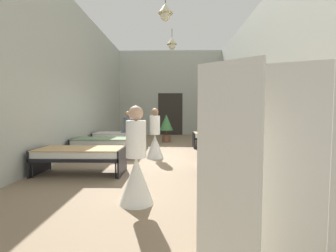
{
  "coord_description": "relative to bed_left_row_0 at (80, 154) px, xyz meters",
  "views": [
    {
      "loc": [
        0.17,
        -7.03,
        1.4
      ],
      "look_at": [
        0.0,
        0.76,
        0.89
      ],
      "focal_mm": 25.31,
      "sensor_mm": 36.0,
      "label": 1
    }
  ],
  "objects": [
    {
      "name": "room_shell",
      "position": [
        1.88,
        3.21,
        1.98
      ],
      "size": [
        6.26,
        13.58,
        4.83
      ],
      "color": "#B2B7AD",
      "rests_on": "ground"
    },
    {
      "name": "potted_plant",
      "position": [
        1.74,
        5.37,
        0.32
      ],
      "size": [
        0.6,
        0.6,
        1.23
      ],
      "color": "brown",
      "rests_on": "ground"
    },
    {
      "name": "bed_left_row_1",
      "position": [
        0.0,
        1.9,
        0.0
      ],
      "size": [
        1.9,
        0.84,
        0.57
      ],
      "color": "black",
      "rests_on": "ground"
    },
    {
      "name": "nurse_near_aisle",
      "position": [
        1.51,
        1.76,
        0.09
      ],
      "size": [
        0.52,
        0.52,
        1.49
      ],
      "rotation": [
        0.0,
        0.0,
        5.87
      ],
      "color": "white",
      "rests_on": "ground"
    },
    {
      "name": "patient_seated_primary",
      "position": [
        0.35,
        3.72,
        0.43
      ],
      "size": [
        0.44,
        0.44,
        0.8
      ],
      "color": "#515B70",
      "rests_on": "bed_left_row_2"
    },
    {
      "name": "bed_right_row_2",
      "position": [
        3.76,
        3.8,
        0.0
      ],
      "size": [
        1.9,
        0.84,
        0.57
      ],
      "color": "black",
      "rests_on": "ground"
    },
    {
      "name": "nurse_mid_aisle",
      "position": [
        1.5,
        -1.64,
        0.09
      ],
      "size": [
        0.52,
        0.52,
        1.49
      ],
      "rotation": [
        0.0,
        0.0,
        1.43
      ],
      "color": "white",
      "rests_on": "ground"
    },
    {
      "name": "bed_left_row_2",
      "position": [
        0.0,
        3.8,
        0.0
      ],
      "size": [
        1.9,
        0.84,
        0.57
      ],
      "color": "black",
      "rests_on": "ground"
    },
    {
      "name": "bed_right_row_1",
      "position": [
        3.76,
        1.9,
        0.0
      ],
      "size": [
        1.9,
        0.84,
        0.57
      ],
      "color": "black",
      "rests_on": "ground"
    },
    {
      "name": "ground_plane",
      "position": [
        1.88,
        1.9,
        -0.49
      ],
      "size": [
        6.46,
        13.98,
        0.1
      ],
      "primitive_type": "cube",
      "color": "#8C755B"
    },
    {
      "name": "privacy_screen",
      "position": [
        2.81,
        -3.66,
        0.41
      ],
      "size": [
        1.23,
        0.29,
        1.7
      ],
      "rotation": [
        0.0,
        0.0,
        -0.35
      ],
      "color": "silver",
      "rests_on": "ground"
    },
    {
      "name": "bed_right_row_0",
      "position": [
        3.76,
        0.0,
        0.0
      ],
      "size": [
        1.9,
        0.84,
        0.57
      ],
      "color": "black",
      "rests_on": "ground"
    },
    {
      "name": "bed_left_row_0",
      "position": [
        0.0,
        0.0,
        0.0
      ],
      "size": [
        1.9,
        0.84,
        0.57
      ],
      "color": "black",
      "rests_on": "ground"
    }
  ]
}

